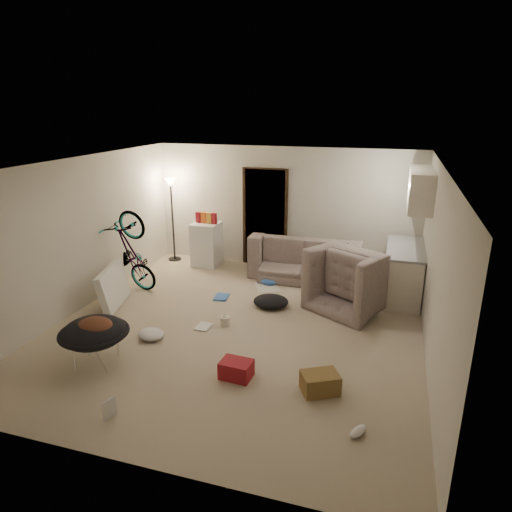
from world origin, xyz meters
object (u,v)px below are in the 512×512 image
(sofa, at_px, (306,262))
(saucer_chair, at_px, (95,338))
(kitchen_counter, at_px, (403,273))
(mini_fridge, at_px, (207,244))
(drink_case_a, at_px, (320,383))
(floor_lamp, at_px, (172,202))
(bicycle, at_px, (133,269))
(armchair, at_px, (358,284))
(tv_box, at_px, (113,287))
(drink_case_b, at_px, (236,369))
(juicer, at_px, (225,320))

(sofa, distance_m, saucer_chair, 4.49)
(kitchen_counter, xyz_separation_m, mini_fridge, (-4.01, 0.55, 0.02))
(mini_fridge, bearing_deg, drink_case_a, -50.04)
(floor_lamp, height_order, bicycle, floor_lamp)
(armchair, xyz_separation_m, bicycle, (-4.00, -0.52, 0.03))
(floor_lamp, height_order, tv_box, floor_lamp)
(kitchen_counter, bearing_deg, drink_case_b, -121.01)
(sofa, bearing_deg, bicycle, 29.15)
(floor_lamp, relative_size, armchair, 1.50)
(bicycle, height_order, saucer_chair, bicycle)
(mini_fridge, bearing_deg, floor_lamp, 174.47)
(saucer_chair, bearing_deg, tv_box, 116.82)
(armchair, relative_size, mini_fridge, 1.30)
(drink_case_b, bearing_deg, saucer_chair, -168.61)
(bicycle, xyz_separation_m, mini_fridge, (0.72, 1.73, 0.05))
(bicycle, xyz_separation_m, tv_box, (0.00, -0.66, -0.09))
(armchair, distance_m, bicycle, 4.03)
(sofa, bearing_deg, drink_case_a, 103.32)
(armchair, height_order, drink_case_b, armchair)
(armchair, xyz_separation_m, drink_case_a, (-0.20, -2.65, -0.27))
(sofa, bearing_deg, kitchen_counter, 165.97)
(kitchen_counter, xyz_separation_m, sofa, (-1.84, 0.45, -0.12))
(floor_lamp, xyz_separation_m, juicer, (2.20, -2.67, -1.22))
(floor_lamp, relative_size, bicycle, 1.14)
(drink_case_a, height_order, juicer, drink_case_a)
(tv_box, bearing_deg, bicycle, 76.24)
(mini_fridge, height_order, drink_case_a, mini_fridge)
(kitchen_counter, distance_m, drink_case_b, 3.88)
(drink_case_b, bearing_deg, bicycle, 146.17)
(drink_case_a, height_order, drink_case_b, drink_case_a)
(kitchen_counter, height_order, drink_case_a, kitchen_counter)
(kitchen_counter, distance_m, bicycle, 4.88)
(floor_lamp, height_order, drink_case_b, floor_lamp)
(floor_lamp, relative_size, mini_fridge, 1.96)
(mini_fridge, distance_m, drink_case_a, 4.95)
(armchair, relative_size, juicer, 5.73)
(drink_case_a, xyz_separation_m, drink_case_b, (-1.06, -0.00, -0.01))
(floor_lamp, height_order, drink_case_a, floor_lamp)
(saucer_chair, distance_m, tv_box, 1.92)
(armchair, distance_m, juicer, 2.36)
(floor_lamp, xyz_separation_m, armchair, (4.10, -1.31, -0.92))
(floor_lamp, xyz_separation_m, mini_fridge, (0.82, -0.10, -0.84))
(saucer_chair, distance_m, juicer, 1.99)
(mini_fridge, relative_size, saucer_chair, 1.02)
(drink_case_a, bearing_deg, juicer, 114.40)
(juicer, bearing_deg, sofa, 72.15)
(floor_lamp, bearing_deg, saucer_chair, -77.08)
(armchair, xyz_separation_m, tv_box, (-4.00, -1.19, -0.06))
(saucer_chair, xyz_separation_m, juicer, (1.23, 1.54, -0.30))
(armchair, distance_m, tv_box, 4.17)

